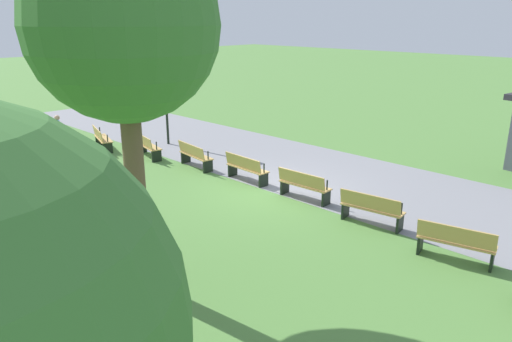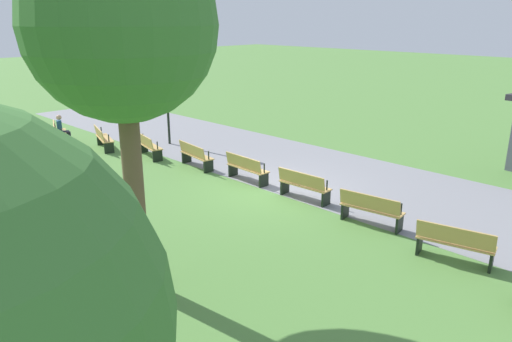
{
  "view_description": "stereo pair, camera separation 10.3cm",
  "coord_description": "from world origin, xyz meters",
  "px_view_note": "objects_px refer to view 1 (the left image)",
  "views": [
    {
      "loc": [
        9.48,
        -10.57,
        5.12
      ],
      "look_at": [
        -0.0,
        -0.85,
        0.8
      ],
      "focal_mm": 33.99,
      "sensor_mm": 36.0,
      "label": 1
    },
    {
      "loc": [
        9.56,
        -10.5,
        5.12
      ],
      "look_at": [
        -0.0,
        -0.85,
        0.8
      ],
      "focal_mm": 33.99,
      "sensor_mm": 36.0,
      "label": 2
    }
  ],
  "objects_px": {
    "bench_6": "(371,208)",
    "person_seated": "(60,128)",
    "bench_7": "(456,242)",
    "bench_4": "(246,168)",
    "bench_0": "(57,133)",
    "bench_2": "(147,146)",
    "lamp_post": "(164,72)",
    "bench_3": "(195,155)",
    "bench_5": "(304,185)",
    "tree_1": "(123,28)",
    "bench_1": "(102,138)"
  },
  "relations": [
    {
      "from": "tree_1",
      "to": "bench_2",
      "type": "bearing_deg",
      "value": 145.83
    },
    {
      "from": "bench_2",
      "to": "bench_7",
      "type": "distance_m",
      "value": 11.86
    },
    {
      "from": "person_seated",
      "to": "tree_1",
      "type": "height_order",
      "value": "tree_1"
    },
    {
      "from": "bench_3",
      "to": "bench_7",
      "type": "xyz_separation_m",
      "value": [
        9.5,
        -0.41,
        0.0
      ]
    },
    {
      "from": "bench_4",
      "to": "bench_7",
      "type": "bearing_deg",
      "value": -2.48
    },
    {
      "from": "bench_0",
      "to": "bench_6",
      "type": "xyz_separation_m",
      "value": [
        14.06,
        1.85,
        0.0
      ]
    },
    {
      "from": "bench_5",
      "to": "bench_6",
      "type": "xyz_separation_m",
      "value": [
        2.38,
        -0.21,
        0.0
      ]
    },
    {
      "from": "bench_2",
      "to": "person_seated",
      "type": "xyz_separation_m",
      "value": [
        -4.57,
        -1.28,
        0.17
      ]
    },
    {
      "from": "bench_1",
      "to": "bench_4",
      "type": "xyz_separation_m",
      "value": [
        7.04,
        1.24,
        0.0
      ]
    },
    {
      "from": "bench_0",
      "to": "person_seated",
      "type": "distance_m",
      "value": 0.23
    },
    {
      "from": "bench_3",
      "to": "lamp_post",
      "type": "distance_m",
      "value": 4.52
    },
    {
      "from": "bench_2",
      "to": "bench_5",
      "type": "distance_m",
      "value": 7.15
    },
    {
      "from": "bench_5",
      "to": "bench_6",
      "type": "bearing_deg",
      "value": -7.5
    },
    {
      "from": "bench_6",
      "to": "person_seated",
      "type": "relative_size",
      "value": 1.39
    },
    {
      "from": "bench_4",
      "to": "tree_1",
      "type": "distance_m",
      "value": 8.05
    },
    {
      "from": "bench_0",
      "to": "tree_1",
      "type": "relative_size",
      "value": 0.25
    },
    {
      "from": "person_seated",
      "to": "bench_2",
      "type": "bearing_deg",
      "value": 38.19
    },
    {
      "from": "bench_0",
      "to": "bench_2",
      "type": "bearing_deg",
      "value": 40.07
    },
    {
      "from": "bench_6",
      "to": "lamp_post",
      "type": "bearing_deg",
      "value": 165.13
    },
    {
      "from": "bench_0",
      "to": "lamp_post",
      "type": "distance_m",
      "value": 5.33
    },
    {
      "from": "lamp_post",
      "to": "bench_0",
      "type": "bearing_deg",
      "value": -136.69
    },
    {
      "from": "lamp_post",
      "to": "bench_2",
      "type": "bearing_deg",
      "value": -57.52
    },
    {
      "from": "bench_6",
      "to": "tree_1",
      "type": "relative_size",
      "value": 0.25
    },
    {
      "from": "bench_4",
      "to": "bench_6",
      "type": "xyz_separation_m",
      "value": [
        4.77,
        -0.21,
        0.0
      ]
    },
    {
      "from": "bench_7",
      "to": "bench_0",
      "type": "bearing_deg",
      "value": 172.45
    },
    {
      "from": "bench_0",
      "to": "bench_7",
      "type": "relative_size",
      "value": 1.0
    },
    {
      "from": "bench_3",
      "to": "bench_6",
      "type": "relative_size",
      "value": 1.0
    },
    {
      "from": "bench_1",
      "to": "person_seated",
      "type": "relative_size",
      "value": 1.4
    },
    {
      "from": "bench_6",
      "to": "person_seated",
      "type": "bearing_deg",
      "value": 179.32
    },
    {
      "from": "bench_6",
      "to": "bench_0",
      "type": "bearing_deg",
      "value": 179.96
    },
    {
      "from": "bench_2",
      "to": "tree_1",
      "type": "bearing_deg",
      "value": -21.62
    },
    {
      "from": "bench_7",
      "to": "bench_6",
      "type": "bearing_deg",
      "value": 157.47
    },
    {
      "from": "bench_2",
      "to": "bench_6",
      "type": "distance_m",
      "value": 9.51
    },
    {
      "from": "bench_2",
      "to": "bench_5",
      "type": "bearing_deg",
      "value": 17.54
    },
    {
      "from": "bench_7",
      "to": "person_seated",
      "type": "xyz_separation_m",
      "value": [
        -16.42,
        -1.28,
        0.17
      ]
    },
    {
      "from": "bench_4",
      "to": "bench_5",
      "type": "height_order",
      "value": "same"
    },
    {
      "from": "bench_4",
      "to": "bench_6",
      "type": "distance_m",
      "value": 4.78
    },
    {
      "from": "bench_7",
      "to": "tree_1",
      "type": "distance_m",
      "value": 8.04
    },
    {
      "from": "tree_1",
      "to": "person_seated",
      "type": "bearing_deg",
      "value": 161.97
    },
    {
      "from": "bench_2",
      "to": "person_seated",
      "type": "bearing_deg",
      "value": -151.85
    },
    {
      "from": "bench_4",
      "to": "person_seated",
      "type": "xyz_separation_m",
      "value": [
        -9.3,
        -1.9,
        0.17
      ]
    },
    {
      "from": "bench_6",
      "to": "bench_4",
      "type": "bearing_deg",
      "value": 169.98
    },
    {
      "from": "bench_5",
      "to": "lamp_post",
      "type": "relative_size",
      "value": 0.38
    },
    {
      "from": "bench_4",
      "to": "bench_5",
      "type": "bearing_deg",
      "value": 2.51
    },
    {
      "from": "bench_0",
      "to": "bench_1",
      "type": "height_order",
      "value": "same"
    },
    {
      "from": "bench_5",
      "to": "bench_7",
      "type": "height_order",
      "value": "same"
    },
    {
      "from": "bench_4",
      "to": "bench_5",
      "type": "distance_m",
      "value": 2.39
    },
    {
      "from": "bench_1",
      "to": "bench_2",
      "type": "distance_m",
      "value": 2.39
    },
    {
      "from": "person_seated",
      "to": "bench_3",
      "type": "bearing_deg",
      "value": 36.3
    },
    {
      "from": "bench_0",
      "to": "bench_6",
      "type": "distance_m",
      "value": 14.18
    }
  ]
}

